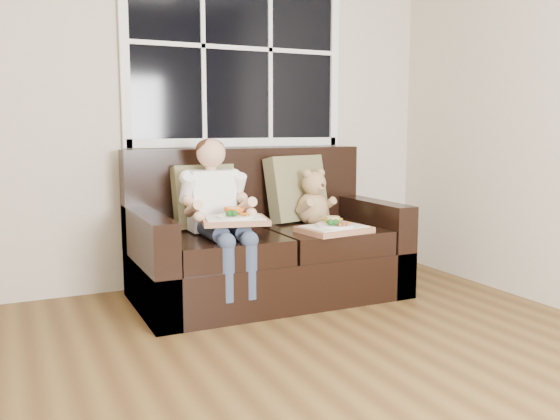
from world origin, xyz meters
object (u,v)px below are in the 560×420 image
child (217,202)px  tray_left (235,218)px  teddy_bear (314,201)px  tray_right (334,228)px  loveseat (264,248)px

child → tray_left: 0.21m
teddy_bear → tray_left: (-0.69, -0.31, -0.03)m
tray_left → tray_right: tray_left is taller
child → tray_left: size_ratio=2.07×
teddy_bear → tray_left: 0.76m
tray_right → loveseat: bearing=124.2°
tray_right → tray_left: bearing=168.0°
tray_right → teddy_bear: bearing=74.5°
loveseat → tray_left: 0.52m
child → tray_left: (0.04, -0.19, -0.08)m
teddy_bear → tray_right: (-0.05, -0.36, -0.13)m
tray_left → teddy_bear: bearing=36.7°
loveseat → child: bearing=-161.7°
loveseat → teddy_bear: loveseat is taller
teddy_bear → tray_right: size_ratio=0.86×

